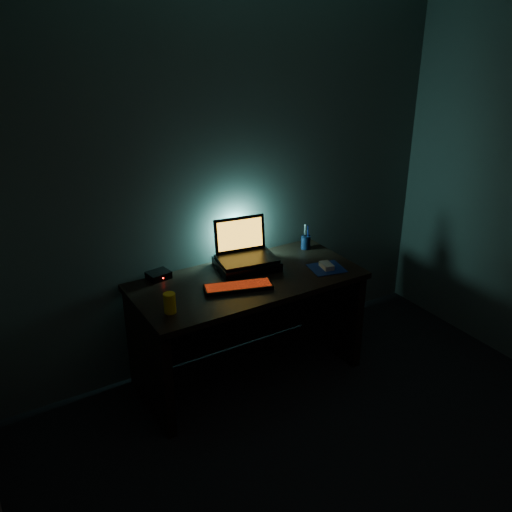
{
  "coord_description": "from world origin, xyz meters",
  "views": [
    {
      "loc": [
        -1.66,
        -1.25,
        2.4
      ],
      "look_at": [
        0.03,
        1.57,
        0.92
      ],
      "focal_mm": 40.0,
      "sensor_mm": 36.0,
      "label": 1
    }
  ],
  "objects": [
    {
      "name": "keyboard",
      "position": [
        -0.12,
        1.53,
        0.76
      ],
      "size": [
        0.45,
        0.26,
        0.03
      ],
      "rotation": [
        0.0,
        0.0,
        -0.3
      ],
      "color": "black",
      "rests_on": "desk"
    },
    {
      "name": "mousepad",
      "position": [
        0.53,
        1.48,
        0.75
      ],
      "size": [
        0.25,
        0.24,
        0.0
      ],
      "primitive_type": "cube",
      "rotation": [
        0.0,
        0.0,
        -0.19
      ],
      "color": "navy",
      "rests_on": "desk"
    },
    {
      "name": "mouse",
      "position": [
        0.53,
        1.48,
        0.77
      ],
      "size": [
        0.08,
        0.12,
        0.03
      ],
      "primitive_type": "cube",
      "rotation": [
        0.0,
        0.0,
        -0.19
      ],
      "color": "#97979C",
      "rests_on": "mousepad"
    },
    {
      "name": "juice_glass",
      "position": [
        -0.6,
        1.47,
        0.81
      ],
      "size": [
        0.09,
        0.09,
        0.12
      ],
      "primitive_type": "cylinder",
      "rotation": [
        0.0,
        0.0,
        -0.4
      ],
      "color": "yellow",
      "rests_on": "desk"
    },
    {
      "name": "riser",
      "position": [
        0.08,
        1.76,
        0.78
      ],
      "size": [
        0.44,
        0.36,
        0.06
      ],
      "primitive_type": "cube",
      "rotation": [
        0.0,
        0.0,
        -0.16
      ],
      "color": "black",
      "rests_on": "desk"
    },
    {
      "name": "laptop",
      "position": [
        0.09,
        1.81,
        0.87
      ],
      "size": [
        0.42,
        0.34,
        0.26
      ],
      "rotation": [
        0.0,
        0.0,
        -0.16
      ],
      "color": "black",
      "rests_on": "riser"
    },
    {
      "name": "room",
      "position": [
        0.0,
        0.0,
        1.25
      ],
      "size": [
        3.5,
        4.0,
        2.5
      ],
      "color": "black",
      "rests_on": "ground"
    },
    {
      "name": "desk",
      "position": [
        0.0,
        1.67,
        0.49
      ],
      "size": [
        1.5,
        0.7,
        0.75
      ],
      "color": "black",
      "rests_on": "ground"
    },
    {
      "name": "router",
      "position": [
        -0.49,
        1.92,
        0.77
      ],
      "size": [
        0.16,
        0.13,
        0.05
      ],
      "rotation": [
        0.0,
        0.0,
        0.15
      ],
      "color": "black",
      "rests_on": "desk"
    },
    {
      "name": "pen_cup",
      "position": [
        0.61,
        1.83,
        0.8
      ],
      "size": [
        0.08,
        0.08,
        0.1
      ],
      "primitive_type": "cylinder",
      "rotation": [
        0.0,
        0.0,
        0.28
      ],
      "color": "black",
      "rests_on": "desk"
    }
  ]
}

